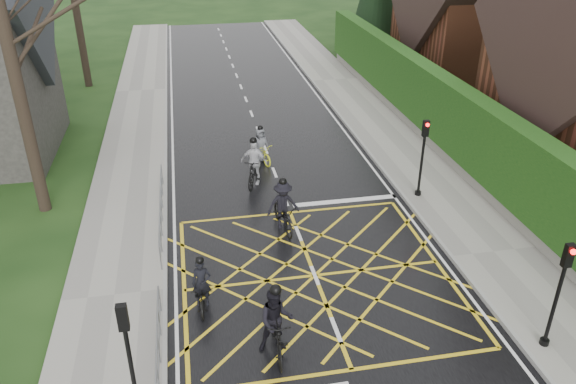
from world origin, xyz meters
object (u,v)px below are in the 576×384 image
object	(u,v)px
cyclist_back	(276,327)
cyclist_front	(254,167)
cyclist_lead	(261,150)
cyclist_rear	(202,291)
cyclist_mid	(283,210)

from	to	relation	value
cyclist_back	cyclist_front	distance (m)	9.64
cyclist_back	cyclist_lead	distance (m)	11.76
cyclist_back	cyclist_front	xyz separation A→B (m)	(0.74, 9.61, -0.03)
cyclist_back	cyclist_lead	bearing A→B (deg)	86.82
cyclist_front	cyclist_rear	bearing A→B (deg)	-86.83
cyclist_rear	cyclist_front	bearing A→B (deg)	74.35
cyclist_rear	cyclist_mid	world-z (taller)	cyclist_mid
cyclist_back	cyclist_front	size ratio (longest dim) A/B	0.99
cyclist_mid	cyclist_rear	bearing A→B (deg)	-135.61
cyclist_lead	cyclist_mid	bearing A→B (deg)	-110.65
cyclist_back	cyclist_mid	xyz separation A→B (m)	(1.26, 5.95, -0.06)
cyclist_mid	cyclist_lead	xyz separation A→B (m)	(0.05, 5.73, -0.13)
cyclist_back	cyclist_lead	world-z (taller)	cyclist_back
cyclist_rear	cyclist_mid	distance (m)	4.86
cyclist_back	cyclist_mid	distance (m)	6.09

